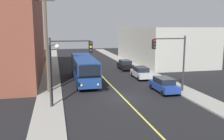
% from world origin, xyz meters
% --- Properties ---
extents(ground_plane, '(120.00, 120.00, 0.00)m').
position_xyz_m(ground_plane, '(0.00, 0.00, 0.00)').
color(ground_plane, black).
extents(sidewalk_left, '(2.50, 90.00, 0.15)m').
position_xyz_m(sidewalk_left, '(-7.25, 10.00, 0.07)').
color(sidewalk_left, gray).
rests_on(sidewalk_left, ground).
extents(sidewalk_right, '(2.50, 90.00, 0.15)m').
position_xyz_m(sidewalk_right, '(7.25, 10.00, 0.07)').
color(sidewalk_right, gray).
rests_on(sidewalk_right, ground).
extents(lane_stripe_center, '(0.16, 60.00, 0.01)m').
position_xyz_m(lane_stripe_center, '(0.00, 15.00, 0.01)').
color(lane_stripe_center, '#D8CC4C').
rests_on(lane_stripe_center, ground).
extents(building_left_brick, '(10.00, 22.75, 12.43)m').
position_xyz_m(building_left_brick, '(-13.49, 13.79, 6.21)').
color(building_left_brick, brown).
rests_on(building_left_brick, ground).
extents(building_right_warehouse, '(12.00, 23.00, 7.02)m').
position_xyz_m(building_right_warehouse, '(14.49, 23.90, 3.51)').
color(building_right_warehouse, '#B2B2A8').
rests_on(building_right_warehouse, ground).
extents(city_bus, '(2.69, 12.18, 3.20)m').
position_xyz_m(city_bus, '(-2.95, 8.64, 1.82)').
color(city_bus, navy).
rests_on(city_bus, ground).
extents(parked_car_blue, '(1.85, 4.42, 1.62)m').
position_xyz_m(parked_car_blue, '(4.91, 1.27, 0.84)').
color(parked_car_blue, navy).
rests_on(parked_car_blue, ground).
extents(parked_car_silver, '(1.90, 4.44, 1.62)m').
position_xyz_m(parked_car_silver, '(4.95, 8.85, 0.84)').
color(parked_car_silver, '#B7B7BC').
rests_on(parked_car_silver, ground).
extents(parked_car_black, '(1.84, 4.41, 1.62)m').
position_xyz_m(parked_car_black, '(4.83, 16.33, 0.84)').
color(parked_car_black, black).
rests_on(parked_car_black, ground).
extents(utility_pole_near, '(2.40, 0.28, 11.09)m').
position_xyz_m(utility_pole_near, '(-7.36, 3.71, 6.22)').
color(utility_pole_near, brown).
rests_on(utility_pole_near, sidewalk_left).
extents(traffic_signal_left_corner, '(3.75, 0.48, 6.00)m').
position_xyz_m(traffic_signal_left_corner, '(-5.41, -1.38, 4.30)').
color(traffic_signal_left_corner, '#2D2D33').
rests_on(traffic_signal_left_corner, sidewalk_left).
extents(traffic_signal_right_corner, '(3.75, 0.48, 6.00)m').
position_xyz_m(traffic_signal_right_corner, '(5.41, 0.86, 4.30)').
color(traffic_signal_right_corner, '#2D2D33').
rests_on(traffic_signal_right_corner, sidewalk_right).
extents(street_lamp_left, '(0.98, 0.40, 5.50)m').
position_xyz_m(street_lamp_left, '(-6.83, -1.65, 3.74)').
color(street_lamp_left, '#38383D').
rests_on(street_lamp_left, sidewalk_left).
extents(fire_hydrant, '(0.44, 0.26, 0.84)m').
position_xyz_m(fire_hydrant, '(6.85, 5.59, 0.58)').
color(fire_hydrant, red).
rests_on(fire_hydrant, sidewalk_right).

